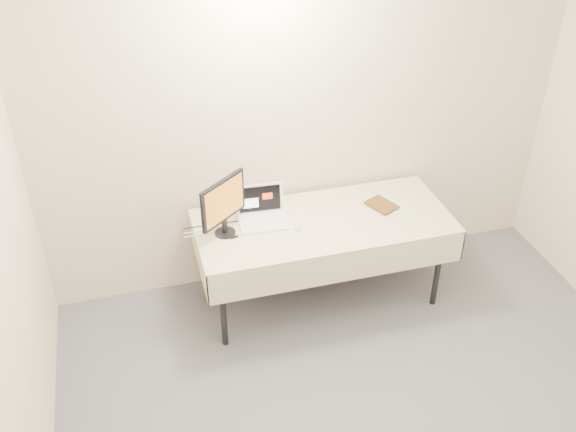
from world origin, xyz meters
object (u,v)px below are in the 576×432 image
object	(u,v)px
book	(375,198)
monitor	(223,203)
table	(323,227)
laptop	(262,213)

from	to	relation	value
book	monitor	bearing A→B (deg)	156.11
monitor	book	distance (m)	1.13
table	laptop	distance (m)	0.46
table	book	distance (m)	0.44
table	monitor	size ratio (longest dim) A/B	4.29
book	table	bearing A→B (deg)	160.03
monitor	book	world-z (taller)	monitor
table	laptop	xyz separation A→B (m)	(-0.43, 0.13, 0.12)
laptop	monitor	xyz separation A→B (m)	(-0.29, -0.10, 0.19)
monitor	book	bearing A→B (deg)	-38.85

